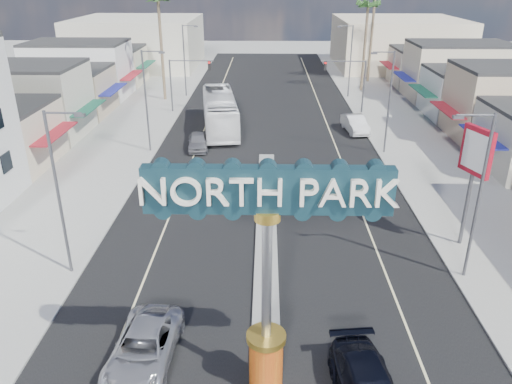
{
  "coord_description": "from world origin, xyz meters",
  "views": [
    {
      "loc": [
        -0.07,
        -12.88,
        15.0
      ],
      "look_at": [
        -0.56,
        10.78,
        4.54
      ],
      "focal_mm": 35.0,
      "sensor_mm": 36.0,
      "label": 1
    }
  ],
  "objects_px": {
    "palm_right_mid": "(368,9)",
    "suv_left": "(144,348)",
    "streetlight_r_far": "(349,58)",
    "traffic_signal_right": "(348,76)",
    "car_parked_left": "(198,141)",
    "city_bus": "(220,112)",
    "bank_pylon_sign": "(475,158)",
    "streetlight_r_near": "(477,191)",
    "traffic_signal_left": "(186,75)",
    "car_parked_right": "(355,124)",
    "streetlight_l_mid": "(147,97)",
    "streetlight_l_near": "(60,187)",
    "palm_left_far": "(158,4)",
    "streetlight_r_mid": "(388,98)",
    "gateway_sign": "(267,258)",
    "streetlight_l_far": "(185,57)"
  },
  "relations": [
    {
      "from": "traffic_signal_right",
      "to": "streetlight_r_mid",
      "type": "height_order",
      "value": "streetlight_r_mid"
    },
    {
      "from": "streetlight_l_far",
      "to": "car_parked_left",
      "type": "distance_m",
      "value": 22.03
    },
    {
      "from": "suv_left",
      "to": "palm_left_far",
      "type": "bearing_deg",
      "value": 102.79
    },
    {
      "from": "streetlight_l_mid",
      "to": "streetlight_r_near",
      "type": "relative_size",
      "value": 1.0
    },
    {
      "from": "bank_pylon_sign",
      "to": "traffic_signal_left",
      "type": "bearing_deg",
      "value": 105.12
    },
    {
      "from": "streetlight_l_mid",
      "to": "suv_left",
      "type": "distance_m",
      "value": 27.59
    },
    {
      "from": "city_bus",
      "to": "traffic_signal_right",
      "type": "bearing_deg",
      "value": 17.55
    },
    {
      "from": "traffic_signal_left",
      "to": "palm_right_mid",
      "type": "xyz_separation_m",
      "value": [
        22.18,
        12.01,
        6.33
      ]
    },
    {
      "from": "streetlight_l_far",
      "to": "streetlight_r_near",
      "type": "bearing_deg",
      "value": -63.58
    },
    {
      "from": "gateway_sign",
      "to": "car_parked_right",
      "type": "bearing_deg",
      "value": 75.4
    },
    {
      "from": "palm_right_mid",
      "to": "streetlight_r_mid",
      "type": "bearing_deg",
      "value": -95.64
    },
    {
      "from": "suv_left",
      "to": "car_parked_left",
      "type": "bearing_deg",
      "value": 95.79
    },
    {
      "from": "traffic_signal_right",
      "to": "car_parked_left",
      "type": "bearing_deg",
      "value": -139.6
    },
    {
      "from": "streetlight_l_near",
      "to": "city_bus",
      "type": "distance_m",
      "value": 28.06
    },
    {
      "from": "streetlight_l_mid",
      "to": "bank_pylon_sign",
      "type": "distance_m",
      "value": 27.53
    },
    {
      "from": "streetlight_l_mid",
      "to": "suv_left",
      "type": "height_order",
      "value": "streetlight_l_mid"
    },
    {
      "from": "streetlight_l_far",
      "to": "traffic_signal_right",
      "type": "bearing_deg",
      "value": -22.2
    },
    {
      "from": "traffic_signal_right",
      "to": "streetlight_r_near",
      "type": "bearing_deg",
      "value": -87.9
    },
    {
      "from": "palm_right_mid",
      "to": "suv_left",
      "type": "xyz_separation_m",
      "value": [
        -18.07,
        -52.72,
        -9.85
      ]
    },
    {
      "from": "streetlight_r_mid",
      "to": "palm_left_far",
      "type": "distance_m",
      "value": 31.47
    },
    {
      "from": "car_parked_left",
      "to": "car_parked_right",
      "type": "relative_size",
      "value": 0.86
    },
    {
      "from": "suv_left",
      "to": "bank_pylon_sign",
      "type": "xyz_separation_m",
      "value": [
        16.67,
        10.22,
        4.78
      ]
    },
    {
      "from": "traffic_signal_right",
      "to": "suv_left",
      "type": "relative_size",
      "value": 1.12
    },
    {
      "from": "streetlight_r_near",
      "to": "suv_left",
      "type": "height_order",
      "value": "streetlight_r_near"
    },
    {
      "from": "city_bus",
      "to": "bank_pylon_sign",
      "type": "bearing_deg",
      "value": -63.23
    },
    {
      "from": "streetlight_l_mid",
      "to": "bank_pylon_sign",
      "type": "xyz_separation_m",
      "value": [
        22.04,
        -16.5,
        0.46
      ]
    },
    {
      "from": "streetlight_l_mid",
      "to": "traffic_signal_right",
      "type": "bearing_deg",
      "value": 35.5
    },
    {
      "from": "streetlight_r_near",
      "to": "palm_right_mid",
      "type": "relative_size",
      "value": 0.74
    },
    {
      "from": "traffic_signal_right",
      "to": "palm_left_far",
      "type": "height_order",
      "value": "palm_left_far"
    },
    {
      "from": "streetlight_l_far",
      "to": "bank_pylon_sign",
      "type": "height_order",
      "value": "streetlight_l_far"
    },
    {
      "from": "gateway_sign",
      "to": "traffic_signal_left",
      "type": "relative_size",
      "value": 1.53
    },
    {
      "from": "streetlight_l_far",
      "to": "city_bus",
      "type": "relative_size",
      "value": 0.68
    },
    {
      "from": "streetlight_r_near",
      "to": "traffic_signal_left",
      "type": "bearing_deg",
      "value": 119.99
    },
    {
      "from": "traffic_signal_left",
      "to": "palm_left_far",
      "type": "bearing_deg",
      "value": 122.43
    },
    {
      "from": "suv_left",
      "to": "streetlight_r_far",
      "type": "bearing_deg",
      "value": 75.5
    },
    {
      "from": "streetlight_l_mid",
      "to": "streetlight_l_far",
      "type": "xyz_separation_m",
      "value": [
        0.0,
        22.0,
        0.0
      ]
    },
    {
      "from": "car_parked_left",
      "to": "streetlight_l_far",
      "type": "bearing_deg",
      "value": 95.0
    },
    {
      "from": "traffic_signal_right",
      "to": "suv_left",
      "type": "height_order",
      "value": "traffic_signal_right"
    },
    {
      "from": "traffic_signal_right",
      "to": "streetlight_l_near",
      "type": "relative_size",
      "value": 0.67
    },
    {
      "from": "streetlight_l_near",
      "to": "streetlight_l_mid",
      "type": "xyz_separation_m",
      "value": [
        0.0,
        20.0,
        0.0
      ]
    },
    {
      "from": "streetlight_l_near",
      "to": "car_parked_right",
      "type": "distance_m",
      "value": 33.16
    },
    {
      "from": "traffic_signal_right",
      "to": "car_parked_left",
      "type": "xyz_separation_m",
      "value": [
        -15.52,
        -13.21,
        -3.53
      ]
    },
    {
      "from": "palm_right_mid",
      "to": "suv_left",
      "type": "relative_size",
      "value": 2.25
    },
    {
      "from": "streetlight_l_near",
      "to": "streetlight_l_mid",
      "type": "bearing_deg",
      "value": 90.0
    },
    {
      "from": "streetlight_r_mid",
      "to": "streetlight_r_far",
      "type": "distance_m",
      "value": 22.0
    },
    {
      "from": "gateway_sign",
      "to": "city_bus",
      "type": "relative_size",
      "value": 0.69
    },
    {
      "from": "gateway_sign",
      "to": "traffic_signal_right",
      "type": "bearing_deg",
      "value": 77.67
    },
    {
      "from": "streetlight_l_near",
      "to": "streetlight_l_mid",
      "type": "distance_m",
      "value": 20.0
    },
    {
      "from": "streetlight_r_mid",
      "to": "streetlight_r_far",
      "type": "height_order",
      "value": "same"
    },
    {
      "from": "streetlight_l_near",
      "to": "streetlight_r_near",
      "type": "distance_m",
      "value": 20.87
    }
  ]
}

